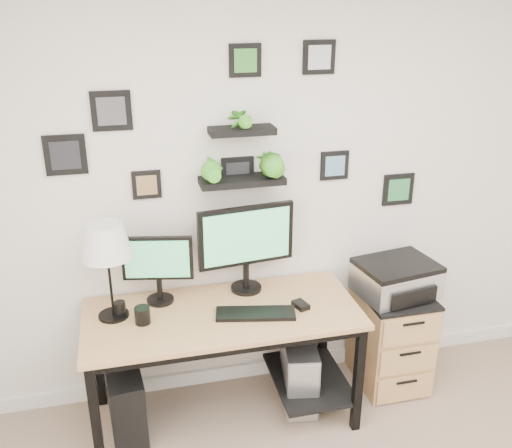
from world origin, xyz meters
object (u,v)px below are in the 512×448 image
object	(u,v)px
pc_tower_black	(126,400)
pc_tower_grey	(299,372)
monitor_right	(246,242)
file_cabinet	(390,337)
table_lamp	(106,243)
monitor_left	(158,264)
printer	(396,278)
mug	(142,315)
desk	(228,326)

from	to	relation	value
pc_tower_black	pc_tower_grey	xyz separation A→B (m)	(1.09, 0.02, 0.00)
monitor_right	file_cabinet	xyz separation A→B (m)	(0.96, -0.13, -0.75)
file_cabinet	pc_tower_black	bearing A→B (deg)	-177.31
monitor_right	table_lamp	world-z (taller)	table_lamp
monitor_left	pc_tower_grey	bearing A→B (deg)	-12.01
pc_tower_grey	file_cabinet	world-z (taller)	file_cabinet
file_cabinet	printer	distance (m)	0.44
pc_tower_black	file_cabinet	distance (m)	1.75
mug	pc_tower_grey	size ratio (longest dim) A/B	0.21
pc_tower_grey	printer	world-z (taller)	printer
file_cabinet	table_lamp	bearing A→B (deg)	179.82
monitor_right	printer	size ratio (longest dim) A/B	1.13
monitor_right	mug	size ratio (longest dim) A/B	6.06
table_lamp	pc_tower_grey	xyz separation A→B (m)	(1.11, -0.07, -0.99)
pc_tower_black	pc_tower_grey	size ratio (longest dim) A/B	0.92
pc_tower_grey	printer	bearing A→B (deg)	5.67
pc_tower_black	table_lamp	bearing A→B (deg)	97.13
monitor_left	file_cabinet	world-z (taller)	monitor_left
desk	table_lamp	size ratio (longest dim) A/B	2.80
file_cabinet	printer	xyz separation A→B (m)	(-0.00, -0.00, 0.44)
monitor_left	monitor_right	xyz separation A→B (m)	(0.54, 0.02, 0.08)
table_lamp	file_cabinet	bearing A→B (deg)	-0.18
pc_tower_black	printer	distance (m)	1.83
mug	pc_tower_black	world-z (taller)	mug
mug	file_cabinet	distance (m)	1.68
mug	pc_tower_black	bearing A→B (deg)	170.54
monitor_right	printer	world-z (taller)	monitor_right
table_lamp	printer	xyz separation A→B (m)	(1.76, -0.01, -0.43)
pc_tower_black	pc_tower_grey	world-z (taller)	pc_tower_grey
pc_tower_black	printer	size ratio (longest dim) A/B	0.82
printer	monitor_left	bearing A→B (deg)	175.70
monitor_right	file_cabinet	world-z (taller)	monitor_right
mug	printer	xyz separation A→B (m)	(1.60, 0.11, -0.02)
monitor_left	printer	size ratio (longest dim) A/B	0.80
desk	table_lamp	distance (m)	0.88
desk	mug	world-z (taller)	mug
monitor_right	file_cabinet	distance (m)	1.22
pc_tower_grey	monitor_left	bearing A→B (deg)	167.99
monitor_right	monitor_left	bearing A→B (deg)	-177.83
monitor_right	printer	bearing A→B (deg)	-7.91
file_cabinet	mug	bearing A→B (deg)	-176.25
monitor_right	pc_tower_black	bearing A→B (deg)	-164.87
printer	pc_tower_black	bearing A→B (deg)	-177.31
table_lamp	mug	bearing A→B (deg)	-34.93
pc_tower_grey	printer	xyz separation A→B (m)	(0.66, 0.07, 0.56)
pc_tower_grey	table_lamp	bearing A→B (deg)	176.33
mug	pc_tower_grey	xyz separation A→B (m)	(0.95, 0.04, -0.58)
mug	file_cabinet	bearing A→B (deg)	3.75
desk	monitor_right	world-z (taller)	monitor_right
mug	printer	size ratio (longest dim) A/B	0.19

